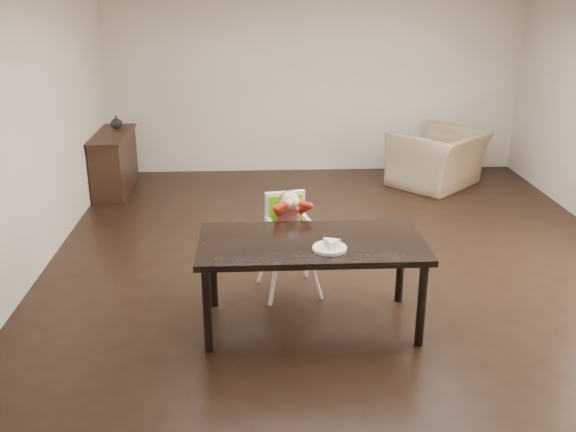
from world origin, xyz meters
The scene contains 8 objects.
ground centered at (0.00, 0.00, 0.00)m, with size 7.00×7.00×0.00m, color black.
room_walls centered at (0.00, 0.00, 1.86)m, with size 6.02×7.02×2.71m.
dining_table centered at (-0.45, -1.15, 0.67)m, with size 1.80×0.90×0.75m.
high_chair centered at (-0.60, -0.50, 0.68)m, with size 0.48×0.48×0.97m.
plate centered at (-0.32, -1.33, 0.78)m, with size 0.34×0.34×0.08m.
armchair centered at (1.65, 2.63, 0.51)m, with size 1.18×0.77×1.03m, color #957F5F.
sideboard centered at (-2.78, 2.62, 0.40)m, with size 0.44×1.26×0.79m.
vase centered at (-2.78, 2.98, 0.87)m, with size 0.16×0.17×0.16m, color #99999E.
Camera 1 is at (-0.88, -5.84, 2.69)m, focal length 40.00 mm.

